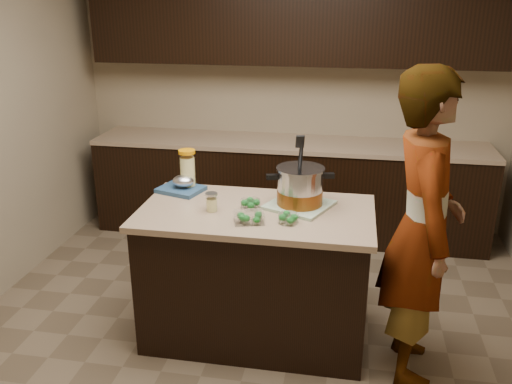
# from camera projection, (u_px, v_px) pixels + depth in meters

# --- Properties ---
(ground_plane) EXTENTS (4.00, 4.00, 0.00)m
(ground_plane) POSITION_uv_depth(u_px,v_px,m) (256.00, 333.00, 3.68)
(ground_plane) COLOR brown
(ground_plane) RESTS_ON ground
(room_shell) EXTENTS (4.04, 4.04, 2.72)m
(room_shell) POSITION_uv_depth(u_px,v_px,m) (256.00, 78.00, 3.09)
(room_shell) COLOR tan
(room_shell) RESTS_ON ground
(back_cabinets) EXTENTS (3.60, 0.63, 2.33)m
(back_cabinets) POSITION_uv_depth(u_px,v_px,m) (290.00, 136.00, 4.96)
(back_cabinets) COLOR black
(back_cabinets) RESTS_ON ground
(island) EXTENTS (1.46, 0.81, 0.90)m
(island) POSITION_uv_depth(u_px,v_px,m) (256.00, 274.00, 3.53)
(island) COLOR black
(island) RESTS_ON ground
(dish_towel) EXTENTS (0.47, 0.47, 0.02)m
(dish_towel) POSITION_uv_depth(u_px,v_px,m) (299.00, 205.00, 3.42)
(dish_towel) COLOR #659162
(dish_towel) RESTS_ON island
(stock_pot) EXTENTS (0.42, 0.37, 0.43)m
(stock_pot) POSITION_uv_depth(u_px,v_px,m) (300.00, 189.00, 3.39)
(stock_pot) COLOR #B7B7BC
(stock_pot) RESTS_ON dish_towel
(lemonade_pitcher) EXTENTS (0.12, 0.12, 0.27)m
(lemonade_pitcher) POSITION_uv_depth(u_px,v_px,m) (188.00, 171.00, 3.69)
(lemonade_pitcher) COLOR #E7DF8D
(lemonade_pitcher) RESTS_ON island
(mason_jar) EXTENTS (0.10, 0.10, 0.12)m
(mason_jar) POSITION_uv_depth(u_px,v_px,m) (212.00, 203.00, 3.34)
(mason_jar) COLOR #E7DF8D
(mason_jar) RESTS_ON island
(broccoli_tub_left) EXTENTS (0.13, 0.13, 0.06)m
(broccoli_tub_left) POSITION_uv_depth(u_px,v_px,m) (250.00, 204.00, 3.39)
(broccoli_tub_left) COLOR silver
(broccoli_tub_left) RESTS_ON island
(broccoli_tub_right) EXTENTS (0.14, 0.14, 0.06)m
(broccoli_tub_right) POSITION_uv_depth(u_px,v_px,m) (288.00, 219.00, 3.17)
(broccoli_tub_right) COLOR silver
(broccoli_tub_right) RESTS_ON island
(broccoli_tub_rect) EXTENTS (0.20, 0.17, 0.06)m
(broccoli_tub_rect) POSITION_uv_depth(u_px,v_px,m) (249.00, 218.00, 3.18)
(broccoli_tub_rect) COLOR silver
(broccoli_tub_rect) RESTS_ON island
(blue_tray) EXTENTS (0.34, 0.30, 0.11)m
(blue_tray) POSITION_uv_depth(u_px,v_px,m) (182.00, 186.00, 3.68)
(blue_tray) COLOR navy
(blue_tray) RESTS_ON island
(person) EXTENTS (0.47, 0.69, 1.84)m
(person) POSITION_uv_depth(u_px,v_px,m) (422.00, 230.00, 3.04)
(person) COLOR gray
(person) RESTS_ON ground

